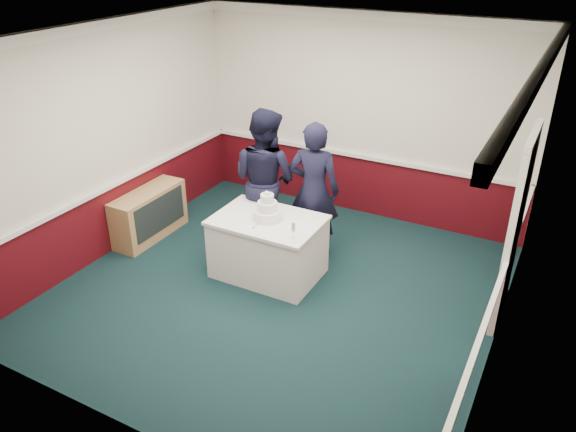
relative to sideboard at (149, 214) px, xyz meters
The scene contains 9 objects.
ground 2.33m from the sideboard, ahead, with size 5.00×5.00×0.00m, color #11292A.
room_shell 2.87m from the sideboard, ahead, with size 5.00×5.00×3.00m.
sideboard is the anchor object (origin of this frame).
cake_table 1.99m from the sideboard, ahead, with size 1.32×0.92×0.79m.
wedding_cake 2.06m from the sideboard, ahead, with size 0.35×0.35×0.36m.
cake_knife 2.02m from the sideboard, ahead, with size 0.01×0.22×0.01m, color silver.
champagne_flute 2.58m from the sideboard, ahead, with size 0.05×0.05×0.21m.
person_man 1.78m from the sideboard, 20.66° to the left, with size 0.95×0.74×1.95m, color black.
person_woman 2.42m from the sideboard, 16.72° to the left, with size 0.67×0.44×1.85m, color black.
Camera 1 is at (2.80, -5.01, 3.93)m, focal length 35.00 mm.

